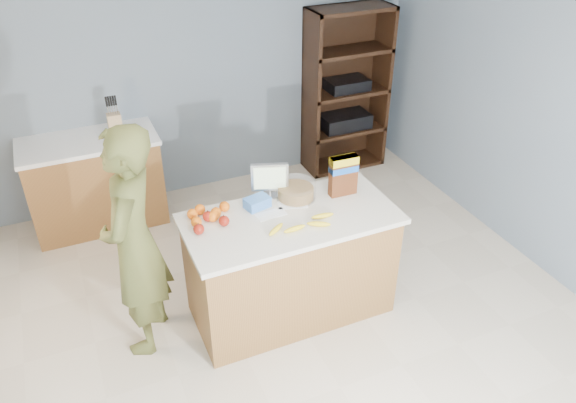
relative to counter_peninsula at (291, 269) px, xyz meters
name	(u,v)px	position (x,y,z in m)	size (l,w,h in m)	color
floor	(306,334)	(0.00, -0.30, -0.42)	(4.50, 5.00, 0.02)	beige
walls	(311,140)	(0.00, -0.30, 1.24)	(4.52, 5.02, 2.51)	slate
counter_peninsula	(291,269)	(0.00, 0.00, 0.00)	(1.56, 0.76, 0.90)	brown
back_cabinet	(96,182)	(-1.20, 1.90, 0.04)	(1.24, 0.62, 0.90)	brown
shelving_unit	(344,93)	(1.55, 2.05, 0.45)	(0.90, 0.40, 1.80)	black
person	(134,244)	(-1.10, 0.15, 0.46)	(0.64, 0.42, 1.75)	#4E5124
knife_block	(115,124)	(-0.93, 1.86, 0.60)	(0.12, 0.10, 0.31)	tan
envelopes	(282,209)	(-0.02, 0.11, 0.49)	(0.43, 0.20, 0.00)	white
bananas	(303,224)	(0.03, -0.15, 0.50)	(0.54, 0.18, 0.04)	yellow
apples	(210,222)	(-0.57, 0.11, 0.52)	(0.27, 0.21, 0.08)	maroon
oranges	(208,214)	(-0.55, 0.22, 0.52)	(0.32, 0.22, 0.08)	orange
blue_carton	(257,203)	(-0.18, 0.21, 0.52)	(0.18, 0.12, 0.08)	blue
salad_bowl	(296,191)	(0.14, 0.22, 0.54)	(0.30, 0.30, 0.13)	#267219
tv	(270,179)	(-0.03, 0.31, 0.64)	(0.28, 0.12, 0.28)	silver
cereal_box	(343,173)	(0.49, 0.13, 0.67)	(0.22, 0.09, 0.32)	#592B14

